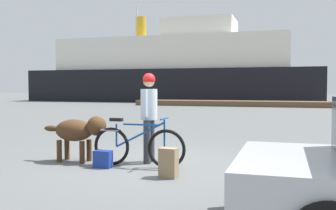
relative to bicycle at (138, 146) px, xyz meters
name	(u,v)px	position (x,y,z in m)	size (l,w,h in m)	color
ground_plane	(148,164)	(0.10, 0.29, -0.38)	(160.00, 160.00, 0.00)	#595B5B
bicycle	(138,146)	(0.00, 0.00, 0.00)	(1.78, 0.44, 0.91)	black
person_cyclist	(149,109)	(0.06, 0.44, 0.65)	(0.32, 0.53, 1.72)	#333338
dog	(79,131)	(-1.27, 0.11, 0.22)	(1.34, 0.50, 0.90)	#472D19
backpack	(169,163)	(0.78, -0.64, -0.14)	(0.28, 0.20, 0.48)	#8C7251
handbag_pannier	(103,159)	(-0.57, -0.25, -0.23)	(0.32, 0.18, 0.31)	navy
dock_pier	(232,103)	(-1.39, 23.38, -0.18)	(15.01, 2.48, 0.40)	brown
ferry_boat	(174,71)	(-8.50, 31.71, 2.70)	(28.84, 8.11, 8.77)	black
sailboat_moored	(137,96)	(-12.37, 31.31, 0.12)	(8.31, 2.33, 9.84)	navy
pine_tree_far_left	(170,54)	(-12.95, 45.42, 5.71)	(3.60, 3.60, 10.15)	#4C331E
pine_tree_center	(241,59)	(-3.15, 44.83, 4.79)	(4.30, 4.30, 8.33)	#4C331E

